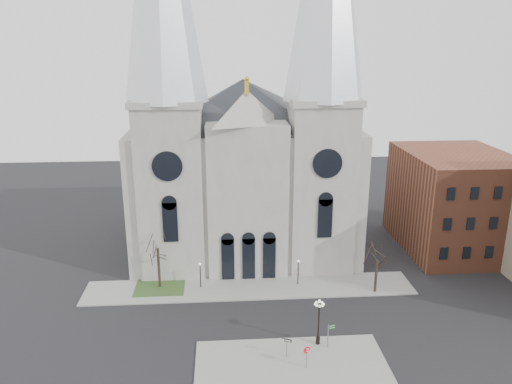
{
  "coord_description": "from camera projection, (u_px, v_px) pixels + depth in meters",
  "views": [
    {
      "loc": [
        -3.16,
        -43.78,
        29.29
      ],
      "look_at": [
        0.54,
        8.0,
        13.29
      ],
      "focal_mm": 35.0,
      "sensor_mm": 36.0,
      "label": 1
    }
  ],
  "objects": [
    {
      "name": "one_way_sign",
      "position": [
        287.0,
        344.0,
        47.29
      ],
      "size": [
        0.87,
        0.37,
        2.09
      ],
      "rotation": [
        0.0,
        0.0,
        -0.37
      ],
      "color": "slate",
      "rests_on": "sidewalk_near"
    },
    {
      "name": "tree_right",
      "position": [
        377.0,
        258.0,
        58.86
      ],
      "size": [
        3.2,
        3.2,
        6.0
      ],
      "color": "black",
      "rests_on": "ground"
    },
    {
      "name": "grass_patch",
      "position": [
        160.0,
        287.0,
        61.24
      ],
      "size": [
        6.0,
        5.0,
        0.18
      ],
      "primitive_type": "cube",
      "color": "#2C4B20",
      "rests_on": "ground"
    },
    {
      "name": "ped_lamp_right",
      "position": [
        298.0,
        268.0,
        61.26
      ],
      "size": [
        0.32,
        0.32,
        3.26
      ],
      "color": "black",
      "rests_on": "sidewalk_far"
    },
    {
      "name": "bg_building_brick",
      "position": [
        454.0,
        201.0,
        71.53
      ],
      "size": [
        14.0,
        18.0,
        14.0
      ],
      "primitive_type": "cube",
      "color": "brown",
      "rests_on": "ground"
    },
    {
      "name": "stop_sign",
      "position": [
        307.0,
        352.0,
        45.66
      ],
      "size": [
        0.84,
        0.09,
        2.34
      ],
      "rotation": [
        0.0,
        0.0,
        0.03
      ],
      "color": "slate",
      "rests_on": "sidewalk_near"
    },
    {
      "name": "cathedral",
      "position": [
        244.0,
        123.0,
        66.92
      ],
      "size": [
        33.0,
        26.66,
        54.0
      ],
      "color": "gray",
      "rests_on": "ground"
    },
    {
      "name": "ground",
      "position": [
        256.0,
        340.0,
        50.57
      ],
      "size": [
        160.0,
        160.0,
        0.0
      ],
      "primitive_type": "plane",
      "color": "black",
      "rests_on": "ground"
    },
    {
      "name": "tree_left",
      "position": [
        157.0,
        246.0,
        59.62
      ],
      "size": [
        3.2,
        3.2,
        7.5
      ],
      "color": "black",
      "rests_on": "ground"
    },
    {
      "name": "sidewalk_far",
      "position": [
        250.0,
        288.0,
        61.04
      ],
      "size": [
        40.0,
        6.0,
        0.14
      ],
      "primitive_type": "cube",
      "color": "gray",
      "rests_on": "ground"
    },
    {
      "name": "ped_lamp_left",
      "position": [
        200.0,
        271.0,
        60.44
      ],
      "size": [
        0.32,
        0.32,
        3.26
      ],
      "color": "black",
      "rests_on": "sidewalk_far"
    },
    {
      "name": "globe_lamp",
      "position": [
        319.0,
        316.0,
        48.88
      ],
      "size": [
        1.17,
        1.17,
        4.92
      ],
      "rotation": [
        0.0,
        0.0,
        -0.11
      ],
      "color": "black",
      "rests_on": "sidewalk_near"
    },
    {
      "name": "street_name_sign",
      "position": [
        329.0,
        334.0,
        48.8
      ],
      "size": [
        0.77,
        0.3,
        2.51
      ],
      "rotation": [
        0.0,
        0.0,
        0.32
      ],
      "color": "slate",
      "rests_on": "sidewalk_near"
    },
    {
      "name": "sidewalk_near",
      "position": [
        293.0,
        370.0,
        45.99
      ],
      "size": [
        18.0,
        10.0,
        0.14
      ],
      "primitive_type": "cube",
      "color": "gray",
      "rests_on": "ground"
    }
  ]
}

